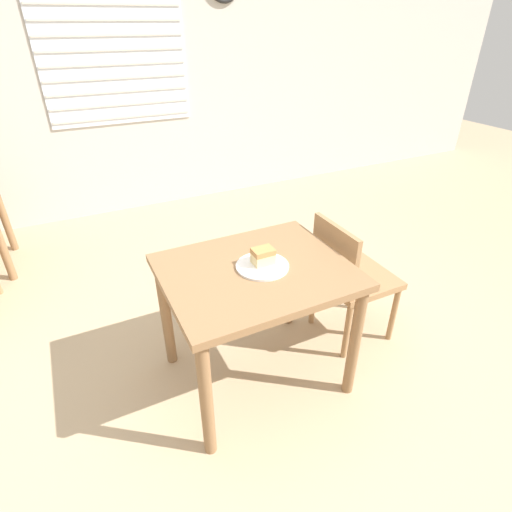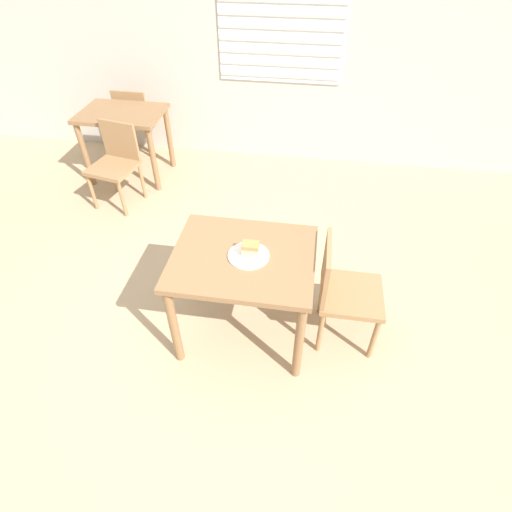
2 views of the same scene
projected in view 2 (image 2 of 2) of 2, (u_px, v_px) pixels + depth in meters
The scene contains 9 objects.
ground_plane at pixel (224, 353), 2.86m from camera, with size 14.00×14.00×0.00m, color tan.
wall_back at pixel (280, 31), 4.15m from camera, with size 10.00×0.10×2.80m.
dining_table_near at pixel (244, 269), 2.62m from camera, with size 0.92×0.76×0.74m.
dining_table_far at pixel (124, 124), 4.31m from camera, with size 0.87×0.63×0.75m.
chair_near_window at pixel (342, 290), 2.70m from camera, with size 0.42×0.42×0.82m.
chair_far_corner at pixel (116, 162), 4.01m from camera, with size 0.50×0.50×0.82m.
chair_far_opposite at pixel (138, 118), 4.81m from camera, with size 0.43×0.43×0.82m.
plate at pixel (249, 255), 2.53m from camera, with size 0.26×0.26×0.01m.
cake_slice at pixel (251, 249), 2.51m from camera, with size 0.11×0.08×0.08m.
Camera 2 is at (0.48, -1.61, 2.43)m, focal length 28.00 mm.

